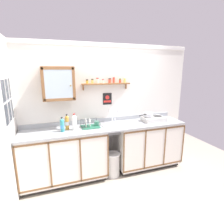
# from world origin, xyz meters

# --- Properties ---
(floor) EXTENTS (6.05, 6.05, 0.00)m
(floor) POSITION_xyz_m (0.00, 0.00, 0.00)
(floor) COLOR #9E9384
(floor) RESTS_ON ground
(back_wall) EXTENTS (3.65, 0.07, 2.44)m
(back_wall) POSITION_xyz_m (0.00, 0.74, 1.23)
(back_wall) COLOR silver
(back_wall) RESTS_ON ground
(lower_cabinet_run) EXTENTS (1.45, 0.59, 0.93)m
(lower_cabinet_run) POSITION_xyz_m (-0.79, 0.43, 0.47)
(lower_cabinet_run) COLOR black
(lower_cabinet_run) RESTS_ON ground
(lower_cabinet_run_right) EXTENTS (1.32, 0.59, 0.93)m
(lower_cabinet_run_right) POSITION_xyz_m (0.86, 0.43, 0.47)
(lower_cabinet_run_right) COLOR black
(lower_cabinet_run_right) RESTS_ON ground
(countertop) EXTENTS (3.01, 0.61, 0.03)m
(countertop) POSITION_xyz_m (0.00, 0.43, 0.94)
(countertop) COLOR #9EA3A8
(countertop) RESTS_ON lower_cabinet_run
(backsplash) EXTENTS (3.01, 0.02, 0.08)m
(backsplash) POSITION_xyz_m (0.00, 0.71, 1.00)
(backsplash) COLOR #9EA3A8
(backsplash) RESTS_ON countertop
(sink) EXTENTS (0.60, 0.41, 0.47)m
(sink) POSITION_xyz_m (0.21, 0.47, 0.93)
(sink) COLOR silver
(sink) RESTS_ON countertop
(hot_plate_stove) EXTENTS (0.44, 0.30, 0.09)m
(hot_plate_stove) POSITION_xyz_m (0.98, 0.45, 1.00)
(hot_plate_stove) COLOR silver
(hot_plate_stove) RESTS_ON countertop
(saucepan) EXTENTS (0.35, 0.21, 0.08)m
(saucepan) POSITION_xyz_m (0.87, 0.47, 1.09)
(saucepan) COLOR silver
(saucepan) RESTS_ON hot_plate_stove
(bottle_juice_amber_0) EXTENTS (0.07, 0.07, 0.27)m
(bottle_juice_amber_0) POSITION_xyz_m (-0.71, 0.47, 1.08)
(bottle_juice_amber_0) COLOR gold
(bottle_juice_amber_0) RESTS_ON countertop
(bottle_detergent_teal_1) EXTENTS (0.07, 0.07, 0.25)m
(bottle_detergent_teal_1) POSITION_xyz_m (-0.80, 0.38, 1.07)
(bottle_detergent_teal_1) COLOR teal
(bottle_detergent_teal_1) RESTS_ON countertop
(bottle_opaque_white_2) EXTENTS (0.08, 0.08, 0.29)m
(bottle_opaque_white_2) POSITION_xyz_m (-0.59, 0.41, 1.09)
(bottle_opaque_white_2) COLOR white
(bottle_opaque_white_2) RESTS_ON countertop
(dish_rack) EXTENTS (0.32, 0.27, 0.17)m
(dish_rack) POSITION_xyz_m (-0.32, 0.47, 0.99)
(dish_rack) COLOR #26664C
(dish_rack) RESTS_ON countertop
(mug) EXTENTS (0.11, 0.10, 0.09)m
(mug) POSITION_xyz_m (-0.19, 0.48, 1.00)
(mug) COLOR #337259
(mug) RESTS_ON countertop
(wall_cabinet) EXTENTS (0.53, 0.30, 0.55)m
(wall_cabinet) POSITION_xyz_m (-0.80, 0.58, 1.74)
(wall_cabinet) COLOR brown
(spice_shelf) EXTENTS (0.91, 0.14, 0.23)m
(spice_shelf) POSITION_xyz_m (0.06, 0.65, 1.72)
(spice_shelf) COLOR brown
(warning_sign) EXTENTS (0.18, 0.01, 0.22)m
(warning_sign) POSITION_xyz_m (0.09, 0.72, 1.41)
(warning_sign) COLOR black
(window) EXTENTS (0.03, 0.58, 0.64)m
(window) POSITION_xyz_m (-1.52, 0.25, 1.54)
(window) COLOR #262D38
(trash_bin) EXTENTS (0.27, 0.27, 0.46)m
(trash_bin) POSITION_xyz_m (0.07, 0.30, 0.24)
(trash_bin) COLOR silver
(trash_bin) RESTS_ON ground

